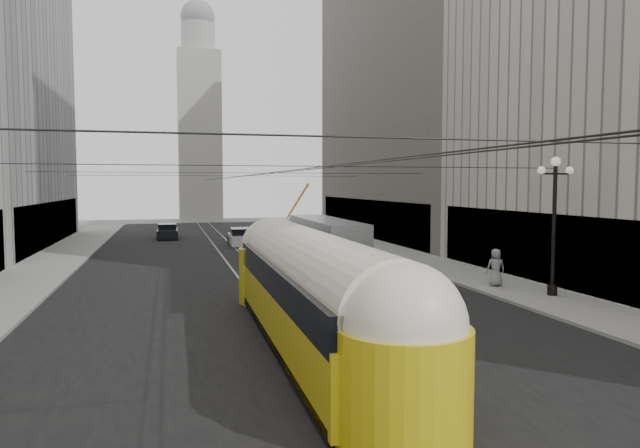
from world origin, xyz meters
TOP-DOWN VIEW (x-y plane):
  - road at (0.00, 32.50)m, footprint 20.00×85.00m
  - sidewalk_left at (-12.00, 36.00)m, footprint 4.00×72.00m
  - sidewalk_right at (12.00, 36.00)m, footprint 4.00×72.00m
  - rail_left at (-0.75, 32.50)m, footprint 0.12×85.00m
  - rail_right at (0.75, 32.50)m, footprint 0.12×85.00m
  - building_right_far at (20.00, 48.00)m, footprint 12.60×32.60m
  - distant_tower at (0.00, 80.00)m, footprint 6.00×6.00m
  - lamppost_right_mid at (12.60, 18.00)m, footprint 1.86×0.44m
  - catenary at (0.12, 31.49)m, footprint 25.00×72.00m
  - streetcar at (-0.09, 13.24)m, footprint 2.93×17.37m
  - city_bus at (5.40, 31.28)m, footprint 2.75×11.82m
  - sedan_white_far at (1.52, 44.76)m, footprint 2.06×4.76m
  - sedan_dark_far at (-4.64, 52.60)m, footprint 1.96×4.65m
  - pedestrian_sidewalk_right at (11.37, 20.77)m, footprint 1.03×0.76m

SIDE VIEW (x-z plane):
  - road at x=0.00m, z-range -0.01..0.01m
  - rail_left at x=-0.75m, z-range -0.02..0.02m
  - rail_right at x=0.75m, z-range -0.02..0.02m
  - sidewalk_left at x=-12.00m, z-range 0.00..0.15m
  - sidewalk_right at x=12.00m, z-range 0.00..0.15m
  - sedan_dark_far at x=-4.64m, z-range -0.07..1.39m
  - sedan_white_far at x=1.52m, z-range -0.07..1.42m
  - pedestrian_sidewalk_right at x=11.37m, z-range 0.15..2.04m
  - city_bus at x=5.40m, z-range 0.14..3.14m
  - streetcar at x=-0.09m, z-range -0.04..3.77m
  - lamppost_right_mid at x=12.60m, z-range 0.56..6.93m
  - catenary at x=0.12m, z-range 5.77..6.00m
  - distant_tower at x=0.00m, z-range -0.71..30.65m
  - building_right_far at x=20.00m, z-range 0.01..32.61m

